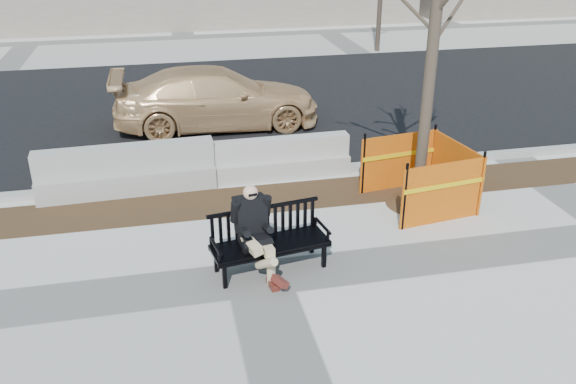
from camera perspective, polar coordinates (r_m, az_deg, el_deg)
name	(u,v)px	position (r m, az deg, el deg)	size (l,w,h in m)	color
ground	(258,278)	(8.95, -2.85, -8.10)	(120.00, 120.00, 0.00)	beige
mulch_strip	(235,201)	(11.19, -5.07, -0.88)	(40.00, 1.20, 0.02)	#47301C
asphalt_street	(205,105)	(16.96, -7.86, 8.17)	(60.00, 10.40, 0.01)	black
curb	(228,178)	(12.03, -5.68, 1.30)	(60.00, 0.25, 0.12)	#9E9B93
bench	(270,269)	(9.15, -1.67, -7.27)	(1.77, 0.64, 0.94)	black
seated_man	(255,270)	(9.13, -3.16, -7.40)	(0.59, 0.98, 1.37)	black
tree_fence	(417,204)	(11.32, 12.06, -1.09)	(2.40, 2.40, 5.99)	orange
sedan	(218,126)	(15.21, -6.61, 6.22)	(2.02, 4.97, 1.44)	tan
jersey_barrier_left	(129,191)	(11.94, -14.76, 0.05)	(3.29, 0.66, 0.94)	#9C9A92
jersey_barrier_right	(279,176)	(12.24, -0.84, 1.56)	(2.83, 0.57, 0.81)	#ABA8A0
far_tree_right	(377,51)	(23.78, 8.40, 13.05)	(1.96, 1.96, 5.29)	#413329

